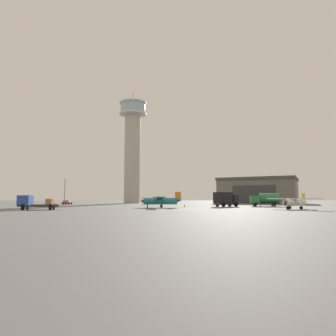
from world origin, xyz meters
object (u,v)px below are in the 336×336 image
Objects in this scene: truck_flatbed_blue at (34,203)px; control_tower at (132,145)px; car_red at (67,202)px; light_post_east at (65,188)px; light_post_west at (274,187)px; airplane_white at (295,202)px; traffic_cone_near_right at (260,205)px; truck_box_black at (225,199)px; truck_fuel_tanker_green at (265,199)px; traffic_cone_near_left at (184,206)px; airplane_teal at (161,200)px.

control_tower is at bearing -104.11° from truck_flatbed_blue.
light_post_east is at bearing 18.40° from car_red.
control_tower is at bearing 157.35° from light_post_west.
airplane_white is 43.97m from light_post_west.
airplane_white is at bearing -79.10° from traffic_cone_near_right.
truck_flatbed_blue is 9.24× the size of traffic_cone_near_right.
light_post_east is at bearing -156.97° from control_tower.
light_post_west is at bearing 20.38° from truck_box_black.
truck_fuel_tanker_green is 12.20× the size of traffic_cone_near_left.
control_tower is at bearing -44.39° from truck_fuel_tanker_green.
car_red is (-16.61, -23.57, -21.97)m from control_tower.
traffic_cone_near_left is (-18.41, 14.20, -1.03)m from airplane_white.
car_red is at bearing 118.94° from truck_box_black.
truck_box_black is 62.49m from light_post_east.
truck_box_black is 11.08× the size of traffic_cone_near_left.
airplane_teal is 1.17× the size of light_post_west.
car_red is (-53.03, 38.63, -0.56)m from airplane_white.
traffic_cone_near_left is (25.68, 16.92, -0.90)m from truck_flatbed_blue.
airplane_teal is 21.54m from traffic_cone_near_right.
control_tower is 36.25m from car_red.
truck_fuel_tanker_green is at bearing -131.31° from airplane_white.
truck_flatbed_blue is 0.74× the size of light_post_west.
truck_flatbed_blue is at bearing -172.13° from car_red.
truck_box_black is at bearing 22.89° from truck_fuel_tanker_green.
truck_fuel_tanker_green is 1.48× the size of car_red.
light_post_east reaches higher than airplane_white.
traffic_cone_near_left is (34.62, -24.44, -0.47)m from car_red.
airplane_teal is at bearing 173.29° from truck_box_black.
control_tower is 6.54× the size of truck_fuel_tanker_green.
control_tower is 7.20× the size of truck_box_black.
light_post_east is (-14.82, 55.37, 4.20)m from truck_flatbed_blue.
traffic_cone_near_right is (56.58, -40.55, -5.01)m from light_post_east.
traffic_cone_near_left is (18.01, -48.01, -22.44)m from control_tower.
airplane_teal reaches higher than truck_fuel_tanker_green.
traffic_cone_near_right is (21.12, 4.08, -1.12)m from airplane_teal.
light_post_west reaches higher than truck_box_black.
truck_fuel_tanker_green is at bearing 11.35° from traffic_cone_near_left.
control_tower is 6.43× the size of truck_flatbed_blue.
truck_flatbed_blue is 71.52m from light_post_west.
airplane_teal is at bearing -159.89° from truck_flatbed_blue.
light_post_east is at bearing -82.39° from truck_flatbed_blue.
airplane_teal is 2.40× the size of car_red.
truck_box_black is 1.34× the size of car_red.
truck_flatbed_blue is 42.31m from car_red.
control_tower is 9.67× the size of car_red.
airplane_teal is 24.78m from airplane_white.
traffic_cone_near_right is (50.71, -26.54, -0.38)m from car_red.
truck_fuel_tanker_green reaches higher than traffic_cone_near_right.
control_tower is at bearing 124.23° from traffic_cone_near_right.
truck_flatbed_blue reaches higher than traffic_cone_near_left.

